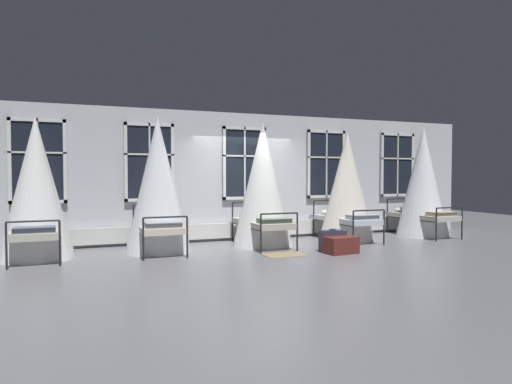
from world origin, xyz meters
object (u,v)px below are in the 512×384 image
(cot_first, at_px, (36,190))
(cot_fifth, at_px, (423,183))
(cot_second, at_px, (158,186))
(suitcase_dark, at_px, (333,241))
(cot_third, at_px, (263,186))
(cot_fourth, at_px, (347,188))
(travel_trunk, at_px, (341,245))

(cot_first, bearing_deg, cot_fifth, -91.53)
(cot_second, distance_m, suitcase_dark, 3.76)
(cot_third, height_order, cot_fourth, cot_third)
(cot_third, bearing_deg, cot_fourth, -89.18)
(cot_fifth, bearing_deg, cot_first, 88.72)
(travel_trunk, bearing_deg, cot_second, 155.72)
(cot_second, bearing_deg, suitcase_dark, -110.09)
(cot_first, bearing_deg, suitcase_dark, -104.36)
(cot_fourth, xyz_separation_m, suitcase_dark, (-1.13, -1.25, -1.05))
(cot_fifth, relative_size, suitcase_dark, 4.96)
(suitcase_dark, bearing_deg, travel_trunk, -82.08)
(cot_second, xyz_separation_m, cot_fifth, (6.80, 0.01, 0.02))
(cot_fifth, bearing_deg, cot_fourth, 89.22)
(cot_second, height_order, suitcase_dark, cot_second)
(travel_trunk, bearing_deg, cot_first, 164.42)
(cot_third, bearing_deg, cot_fifth, -89.59)
(cot_first, relative_size, suitcase_dark, 4.72)
(cot_second, bearing_deg, cot_third, -90.69)
(cot_fourth, relative_size, suitcase_dark, 4.61)
(cot_fourth, height_order, cot_fifth, cot_fifth)
(cot_second, relative_size, suitcase_dark, 4.88)
(cot_fourth, xyz_separation_m, travel_trunk, (-1.11, -1.53, -1.10))
(cot_second, distance_m, cot_third, 2.29)
(cot_third, height_order, travel_trunk, cot_third)
(cot_second, bearing_deg, cot_fourth, -89.63)
(cot_fifth, bearing_deg, cot_second, 89.01)
(cot_third, bearing_deg, travel_trunk, -143.86)
(cot_first, distance_m, cot_fifth, 9.04)
(cot_third, relative_size, cot_fourth, 1.05)
(cot_second, height_order, cot_third, cot_second)
(cot_third, distance_m, cot_fifth, 4.50)
(cot_fourth, height_order, suitcase_dark, cot_fourth)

